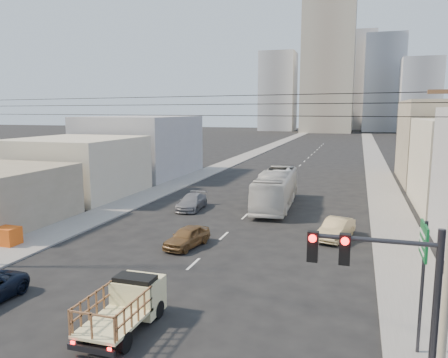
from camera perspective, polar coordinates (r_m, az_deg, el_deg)
The scene contains 20 objects.
ground at distance 19.16m, azimuth -13.13°, elevation -18.59°, with size 420.00×420.00×0.00m, color black.
sidewalk_left at distance 87.48m, azimuth 3.42°, elevation 3.19°, with size 3.50×180.00×0.12m, color slate.
sidewalk_right at distance 85.08m, azimuth 19.00°, elevation 2.56°, with size 3.50×180.00×0.12m, color slate.
lane_dashes at distance 68.71m, azimuth 9.59°, elevation 1.47°, with size 0.15×104.00×0.01m.
flatbed_pickup at distance 18.75m, azimuth -12.76°, elevation -15.49°, with size 1.95×4.41×1.90m.
city_bus at distance 40.25m, azimuth 6.79°, elevation -1.31°, with size 2.80×11.97×3.34m, color silver.
sedan_brown at distance 28.66m, azimuth -4.84°, elevation -7.54°, with size 1.58×3.92×1.33m, color brown.
sedan_tan at distance 31.22m, azimuth 14.45°, elevation -6.34°, with size 1.51×4.32×1.42m, color tan.
sedan_grey at distance 39.28m, azimuth -4.22°, elevation -3.00°, with size 1.90×4.67×1.35m, color slate.
traffic_signal at distance 12.07m, azimuth 20.99°, elevation -14.61°, with size 3.23×0.35×6.00m.
green_sign at distance 17.02m, azimuth 24.57°, elevation -9.12°, with size 0.18×1.60×5.00m.
overhead_wires at distance 18.33m, azimuth -11.76°, elevation 9.33°, with size 23.01×5.02×0.72m.
crate_stack at distance 32.12m, azimuth -26.69°, elevation -6.63°, with size 1.80×1.20×1.14m.
bldg_left_mid at distance 47.90m, azimuth -18.56°, elevation 1.53°, with size 11.00×12.00×6.00m, color #C1B69B.
bldg_left_far at distance 60.78m, azimuth -10.75°, elevation 4.26°, with size 12.00×16.00×8.00m, color #98989A.
high_rise_tower at distance 186.24m, azimuth 13.51°, elevation 15.23°, with size 20.00×20.00×60.00m, color tan.
midrise_ne at distance 200.11m, azimuth 20.12°, elevation 11.61°, with size 16.00×16.00×40.00m, color #909398.
midrise_nw at distance 197.84m, azimuth 7.07°, elevation 11.24°, with size 15.00×15.00×34.00m, color #909398.
midrise_back at distance 215.01m, azimuth 16.68°, elevation 12.09°, with size 18.00×18.00×44.00m, color #98989A.
midrise_east at distance 180.90m, azimuth 24.18°, elevation 9.81°, with size 14.00×14.00×28.00m, color #909398.
Camera 1 is at (8.80, -14.58, 8.78)m, focal length 35.00 mm.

